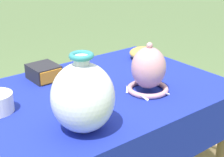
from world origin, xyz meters
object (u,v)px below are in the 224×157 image
at_px(vase_tall_bulbous, 83,97).
at_px(mosaic_tile_box, 44,72).
at_px(wooden_crate, 210,138).
at_px(bowl_shallow_ochre, 144,53).
at_px(vase_dome_bell, 148,71).

bearing_deg(vase_tall_bulbous, mosaic_tile_box, 78.13).
bearing_deg(mosaic_tile_box, wooden_crate, -11.10).
xyz_separation_m(vase_tall_bulbous, mosaic_tile_box, (0.10, 0.49, -0.09)).
height_order(mosaic_tile_box, wooden_crate, mosaic_tile_box).
height_order(vase_tall_bulbous, mosaic_tile_box, vase_tall_bulbous).
bearing_deg(bowl_shallow_ochre, mosaic_tile_box, 172.99).
xyz_separation_m(mosaic_tile_box, bowl_shallow_ochre, (0.56, -0.07, -0.00)).
bearing_deg(wooden_crate, vase_dome_bell, 176.63).
xyz_separation_m(mosaic_tile_box, wooden_crate, (1.09, -0.18, -0.68)).
bearing_deg(bowl_shallow_ochre, wooden_crate, -12.28).
distance_m(vase_tall_bulbous, mosaic_tile_box, 0.50).
bearing_deg(vase_dome_bell, vase_tall_bulbous, -166.09).
xyz_separation_m(vase_tall_bulbous, bowl_shallow_ochre, (0.66, 0.42, -0.09)).
distance_m(bowl_shallow_ochre, wooden_crate, 0.87).
distance_m(vase_dome_bell, wooden_crate, 1.11).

